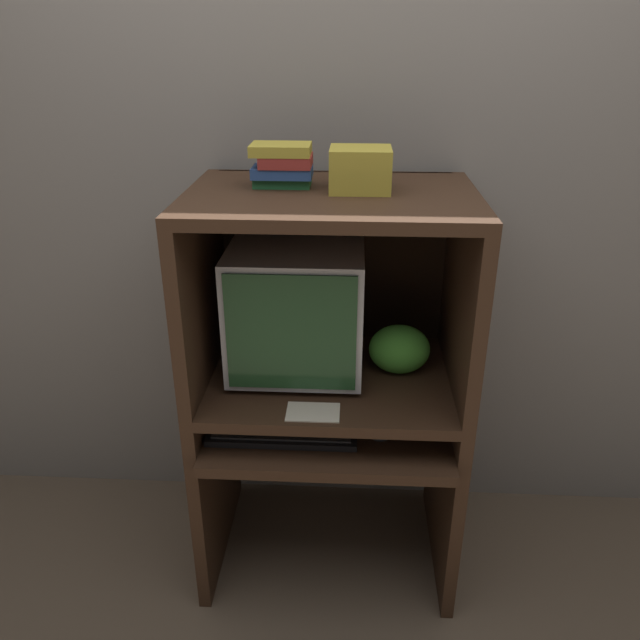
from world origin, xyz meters
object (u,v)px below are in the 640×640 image
at_px(keyboard, 283,432).
at_px(mouse, 380,437).
at_px(book_stack, 283,165).
at_px(crt_monitor, 297,306).
at_px(storage_box, 360,169).
at_px(snack_bag, 399,349).

relative_size(keyboard, mouse, 8.28).
height_order(keyboard, mouse, same).
bearing_deg(book_stack, mouse, -36.94).
relative_size(crt_monitor, book_stack, 2.44).
distance_m(keyboard, book_stack, 0.82).
relative_size(keyboard, storage_box, 2.68).
relative_size(snack_bag, book_stack, 1.12).
xyz_separation_m(mouse, storage_box, (-0.08, 0.19, 0.78)).
distance_m(mouse, storage_box, 0.81).
height_order(snack_bag, book_stack, book_stack).
bearing_deg(keyboard, book_stack, 90.86).
relative_size(mouse, snack_bag, 0.28).
bearing_deg(snack_bag, storage_box, -175.05).
height_order(crt_monitor, mouse, crt_monitor).
bearing_deg(book_stack, crt_monitor, -6.19).
xyz_separation_m(crt_monitor, keyboard, (-0.03, -0.22, -0.34)).
relative_size(crt_monitor, mouse, 7.73).
xyz_separation_m(keyboard, snack_bag, (0.37, 0.20, 0.20)).
xyz_separation_m(keyboard, mouse, (0.30, -0.01, 0.00)).
xyz_separation_m(mouse, snack_bag, (0.06, 0.20, 0.20)).
height_order(keyboard, snack_bag, snack_bag).
xyz_separation_m(book_stack, storage_box, (0.23, -0.04, -0.00)).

